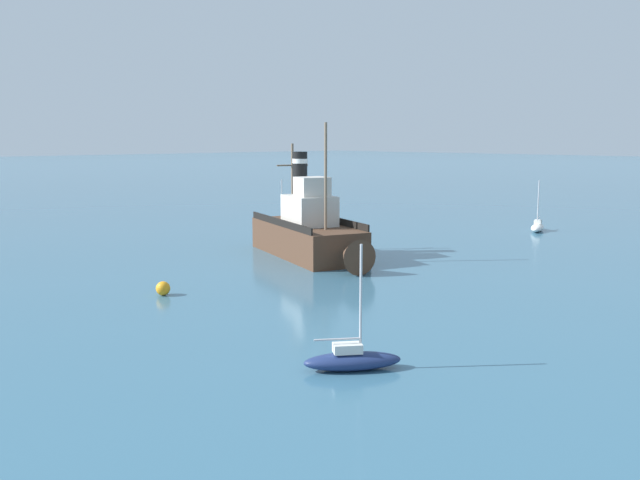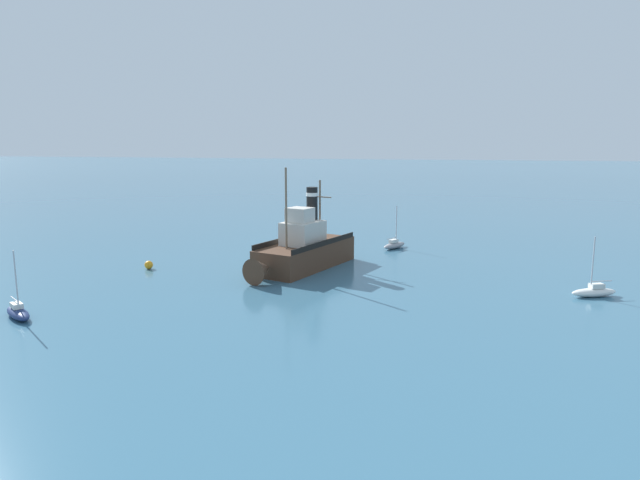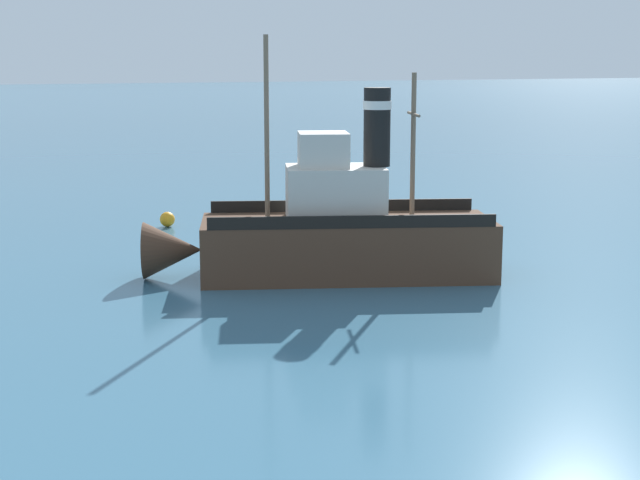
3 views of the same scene
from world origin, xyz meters
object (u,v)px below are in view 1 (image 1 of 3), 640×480
at_px(sailboat_navy, 352,359).
at_px(mooring_buoy, 163,288).
at_px(sailboat_white, 537,227).
at_px(old_tugboat, 310,233).
at_px(sailboat_grey, 283,227).

xyz_separation_m(sailboat_navy, mooring_buoy, (-1.15, -15.99, -0.02)).
height_order(sailboat_white, sailboat_navy, same).
bearing_deg(sailboat_white, mooring_buoy, -1.46).
relative_size(old_tugboat, sailboat_grey, 3.01).
xyz_separation_m(sailboat_white, sailboat_navy, (40.92, 14.98, 0.00)).
relative_size(sailboat_grey, mooring_buoy, 6.07).
distance_m(sailboat_white, mooring_buoy, 39.78).
bearing_deg(sailboat_white, sailboat_navy, 20.11).
height_order(old_tugboat, sailboat_grey, old_tugboat).
height_order(old_tugboat, mooring_buoy, old_tugboat).
distance_m(old_tugboat, sailboat_white, 25.72).
bearing_deg(sailboat_grey, mooring_buoy, 35.52).
bearing_deg(sailboat_white, sailboat_grey, -43.86).
xyz_separation_m(sailboat_white, mooring_buoy, (39.77, -1.01, -0.02)).
relative_size(sailboat_white, sailboat_grey, 1.00).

